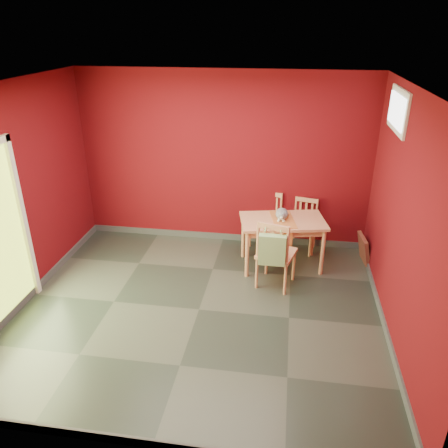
# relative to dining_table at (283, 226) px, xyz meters

# --- Properties ---
(ground) EXTENTS (4.50, 4.50, 0.00)m
(ground) POSITION_rel_dining_table_xyz_m (-0.97, -1.27, -0.65)
(ground) COLOR #2D342D
(ground) RESTS_ON ground
(room_shell) EXTENTS (4.50, 4.50, 4.50)m
(room_shell) POSITION_rel_dining_table_xyz_m (-0.97, -1.27, -0.60)
(room_shell) COLOR #5B090F
(room_shell) RESTS_ON ground
(window) EXTENTS (0.05, 0.90, 0.50)m
(window) POSITION_rel_dining_table_xyz_m (1.25, -0.27, 1.70)
(window) COLOR white
(window) RESTS_ON room_shell
(outlet_plate) EXTENTS (0.08, 0.02, 0.12)m
(outlet_plate) POSITION_rel_dining_table_xyz_m (0.63, 0.72, -0.35)
(outlet_plate) COLOR silver
(outlet_plate) RESTS_ON room_shell
(dining_table) EXTENTS (1.30, 0.91, 0.74)m
(dining_table) POSITION_rel_dining_table_xyz_m (0.00, 0.00, 0.00)
(dining_table) COLOR tan
(dining_table) RESTS_ON ground
(table_runner) EXTENTS (0.42, 0.68, 0.32)m
(table_runner) POSITION_rel_dining_table_xyz_m (0.00, -0.10, 0.04)
(table_runner) COLOR #C16831
(table_runner) RESTS_ON dining_table
(chair_far_left) EXTENTS (0.54, 0.54, 0.87)m
(chair_far_left) POSITION_rel_dining_table_xyz_m (-0.26, 0.65, -0.20)
(chair_far_left) COLOR tan
(chair_far_left) RESTS_ON ground
(chair_far_right) EXTENTS (0.46, 0.46, 0.83)m
(chair_far_right) POSITION_rel_dining_table_xyz_m (0.32, 0.57, -0.23)
(chair_far_right) COLOR tan
(chair_far_right) RESTS_ON ground
(chair_near) EXTENTS (0.57, 0.57, 0.99)m
(chair_near) POSITION_rel_dining_table_xyz_m (-0.07, -0.57, -0.14)
(chair_near) COLOR tan
(chair_near) RESTS_ON ground
(tote_bag) EXTENTS (0.34, 0.20, 0.48)m
(tote_bag) POSITION_rel_dining_table_xyz_m (-0.11, -0.79, 0.02)
(tote_bag) COLOR #86AD6E
(tote_bag) RESTS_ON chair_near
(cat) EXTENTS (0.26, 0.40, 0.18)m
(cat) POSITION_rel_dining_table_xyz_m (-0.02, 0.07, 0.18)
(cat) COLOR slate
(cat) RESTS_ON table_runner
(picture_frame) EXTENTS (0.19, 0.44, 0.43)m
(picture_frame) POSITION_rel_dining_table_xyz_m (1.22, 0.27, -0.43)
(picture_frame) COLOR brown
(picture_frame) RESTS_ON ground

